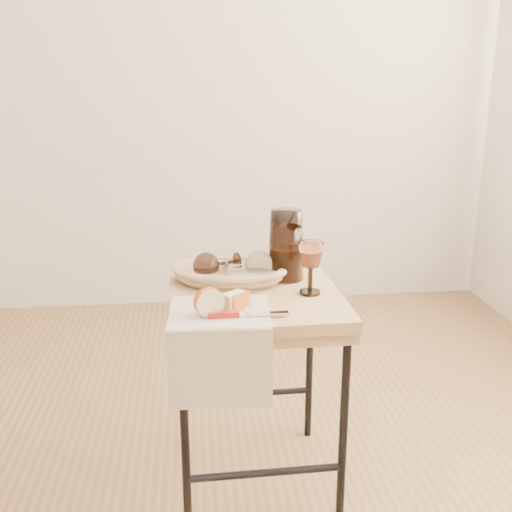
{
  "coord_description": "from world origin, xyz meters",
  "views": [
    {
      "loc": [
        0.14,
        -1.46,
        1.24
      ],
      "look_at": [
        0.32,
        0.16,
        0.75
      ],
      "focal_mm": 42.17,
      "sensor_mm": 36.0,
      "label": 1
    }
  ],
  "objects": [
    {
      "name": "tea_towel",
      "position": [
        0.21,
        0.04,
        0.64
      ],
      "size": [
        0.28,
        0.25,
        0.01
      ],
      "primitive_type": "cube",
      "rotation": [
        0.0,
        0.0,
        -0.05
      ],
      "color": "#ECE3C5",
      "rests_on": "side_table"
    },
    {
      "name": "apple_wedge",
      "position": [
        0.25,
        0.05,
        0.66
      ],
      "size": [
        0.07,
        0.07,
        0.04
      ],
      "primitive_type": "cube",
      "rotation": [
        0.0,
        0.0,
        0.72
      ],
      "color": "beige",
      "rests_on": "tea_towel"
    },
    {
      "name": "apple_half",
      "position": [
        0.18,
        0.02,
        0.68
      ],
      "size": [
        0.09,
        0.07,
        0.08
      ],
      "primitive_type": "ellipsoid",
      "rotation": [
        0.0,
        0.0,
        0.33
      ],
      "color": "#DA0008",
      "rests_on": "tea_towel"
    },
    {
      "name": "bread_basket",
      "position": [
        0.25,
        0.3,
        0.66
      ],
      "size": [
        0.36,
        0.28,
        0.04
      ],
      "primitive_type": null,
      "rotation": [
        0.0,
        0.0,
        -0.21
      ],
      "color": "#987255",
      "rests_on": "side_table"
    },
    {
      "name": "pitcher",
      "position": [
        0.43,
        0.3,
        0.74
      ],
      "size": [
        0.24,
        0.28,
        0.26
      ],
      "primitive_type": null,
      "rotation": [
        0.0,
        0.0,
        -0.41
      ],
      "color": "black",
      "rests_on": "side_table"
    },
    {
      "name": "wall_back",
      "position": [
        0.0,
        1.8,
        1.35
      ],
      "size": [
        3.6,
        0.0,
        2.7
      ],
      "primitive_type": "cube",
      "color": "beige",
      "rests_on": "ground"
    },
    {
      "name": "goblet_lying_a",
      "position": [
        0.22,
        0.31,
        0.69
      ],
      "size": [
        0.15,
        0.12,
        0.08
      ],
      "primitive_type": null,
      "rotation": [
        0.0,
        0.0,
        3.5
      ],
      "color": "#38231B",
      "rests_on": "bread_basket"
    },
    {
      "name": "wine_goblet",
      "position": [
        0.48,
        0.16,
        0.71
      ],
      "size": [
        0.1,
        0.1,
        0.16
      ],
      "primitive_type": null,
      "rotation": [
        0.0,
        0.0,
        -0.42
      ],
      "color": "white",
      "rests_on": "side_table"
    },
    {
      "name": "goblet_lying_b",
      "position": [
        0.3,
        0.28,
        0.69
      ],
      "size": [
        0.15,
        0.11,
        0.09
      ],
      "primitive_type": null,
      "rotation": [
        0.0,
        0.0,
        0.19
      ],
      "color": "white",
      "rests_on": "bread_basket"
    },
    {
      "name": "side_table",
      "position": [
        0.32,
        0.18,
        0.32
      ],
      "size": [
        0.51,
        0.51,
        0.63
      ],
      "primitive_type": null,
      "rotation": [
        0.0,
        0.0,
        0.02
      ],
      "color": "brown",
      "rests_on": "floor"
    },
    {
      "name": "table_knife",
      "position": [
        0.27,
        -0.01,
        0.65
      ],
      "size": [
        0.21,
        0.02,
        0.02
      ],
      "primitive_type": null,
      "rotation": [
        0.0,
        0.0,
        0.01
      ],
      "color": "silver",
      "rests_on": "tea_towel"
    }
  ]
}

